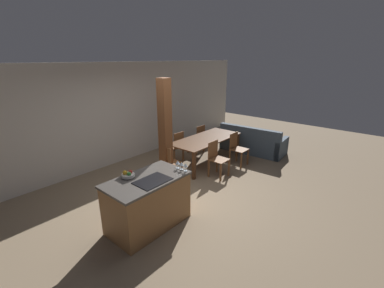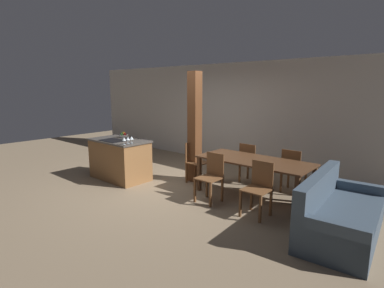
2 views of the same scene
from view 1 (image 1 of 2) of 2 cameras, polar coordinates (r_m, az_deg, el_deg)
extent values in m
plane|color=#847056|center=(5.63, -2.45, -11.13)|extent=(16.00, 16.00, 0.00)
cube|color=beige|center=(7.10, -18.42, 5.93)|extent=(11.20, 0.08, 2.70)
cube|color=olive|center=(4.56, -9.76, -12.86)|extent=(1.36, 0.75, 0.87)
cube|color=#4C4742|center=(4.34, -10.09, -7.75)|extent=(1.40, 0.79, 0.04)
cube|color=black|center=(4.22, -8.73, -8.09)|extent=(0.56, 0.40, 0.01)
cylinder|color=silver|center=(4.42, -13.99, -6.78)|extent=(0.22, 0.22, 0.05)
sphere|color=red|center=(4.42, -13.53, -6.06)|extent=(0.07, 0.07, 0.07)
sphere|color=gold|center=(4.41, -14.67, -6.20)|extent=(0.08, 0.08, 0.08)
sphere|color=#3D8E38|center=(4.36, -13.81, -6.47)|extent=(0.07, 0.07, 0.07)
cylinder|color=silver|center=(4.51, -1.43, -5.99)|extent=(0.06, 0.06, 0.00)
cylinder|color=silver|center=(4.49, -1.44, -5.51)|extent=(0.01, 0.01, 0.08)
cone|color=silver|center=(4.46, -1.45, -4.69)|extent=(0.08, 0.08, 0.06)
cylinder|color=silver|center=(4.56, -2.33, -5.67)|extent=(0.06, 0.06, 0.00)
cylinder|color=silver|center=(4.55, -2.33, -5.19)|extent=(0.01, 0.01, 0.08)
cone|color=silver|center=(4.52, -2.34, -4.38)|extent=(0.08, 0.08, 0.06)
cylinder|color=silver|center=(4.62, -3.19, -5.35)|extent=(0.06, 0.06, 0.00)
cylinder|color=silver|center=(4.61, -3.20, -4.88)|extent=(0.01, 0.01, 0.08)
cone|color=silver|center=(4.58, -3.22, -4.08)|extent=(0.08, 0.08, 0.06)
cube|color=#51331E|center=(6.97, 3.20, 1.20)|extent=(2.13, 0.92, 0.03)
cube|color=#51331E|center=(6.13, 0.41, -4.90)|extent=(0.07, 0.07, 0.70)
cube|color=#51331E|center=(7.67, 10.05, -0.28)|extent=(0.07, 0.07, 0.70)
cube|color=#51331E|center=(6.63, -4.86, -3.11)|extent=(0.07, 0.07, 0.70)
cube|color=#51331E|center=(8.07, 5.21, 0.90)|extent=(0.07, 0.07, 0.70)
cube|color=brown|center=(6.27, 6.04, -3.47)|extent=(0.40, 0.40, 0.02)
cube|color=brown|center=(6.29, 4.69, -1.18)|extent=(0.38, 0.02, 0.42)
cube|color=brown|center=(6.14, 6.39, -6.32)|extent=(0.04, 0.04, 0.44)
cube|color=brown|center=(6.41, 8.18, -5.28)|extent=(0.04, 0.04, 0.44)
cube|color=brown|center=(6.32, 3.73, -5.47)|extent=(0.04, 0.04, 0.44)
cube|color=brown|center=(6.59, 5.58, -4.50)|extent=(0.04, 0.04, 0.44)
cube|color=brown|center=(7.04, 10.47, -1.20)|extent=(0.40, 0.40, 0.02)
cube|color=brown|center=(7.05, 9.25, 0.84)|extent=(0.38, 0.02, 0.42)
cube|color=brown|center=(6.89, 10.89, -3.69)|extent=(0.04, 0.04, 0.44)
cube|color=brown|center=(7.18, 12.30, -2.85)|extent=(0.04, 0.04, 0.44)
cube|color=brown|center=(7.06, 8.40, -3.00)|extent=(0.04, 0.04, 0.44)
cube|color=brown|center=(7.34, 9.88, -2.21)|extent=(0.04, 0.04, 0.44)
cube|color=brown|center=(7.18, -4.01, -0.52)|extent=(0.40, 0.40, 0.02)
cube|color=brown|center=(6.98, -2.93, 0.88)|extent=(0.38, 0.02, 0.42)
cube|color=brown|center=(7.49, -4.00, -1.54)|extent=(0.04, 0.04, 0.44)
cube|color=brown|center=(7.26, -5.95, -2.27)|extent=(0.04, 0.04, 0.44)
cube|color=brown|center=(7.26, -1.99, -2.17)|extent=(0.04, 0.04, 0.44)
cube|color=brown|center=(7.02, -3.94, -2.94)|extent=(0.04, 0.04, 0.44)
cube|color=brown|center=(7.85, 0.86, 1.23)|extent=(0.40, 0.40, 0.02)
cube|color=brown|center=(7.68, 1.96, 2.54)|extent=(0.38, 0.02, 0.42)
cube|color=brown|center=(8.16, 0.69, 0.22)|extent=(0.04, 0.04, 0.44)
cube|color=brown|center=(7.91, -0.95, -0.39)|extent=(0.04, 0.04, 0.44)
cube|color=brown|center=(7.95, 2.65, -0.30)|extent=(0.04, 0.04, 0.44)
cube|color=brown|center=(7.69, 1.03, -0.95)|extent=(0.04, 0.04, 0.44)
cube|color=brown|center=(6.09, -4.67, -4.12)|extent=(0.40, 0.40, 0.02)
cube|color=brown|center=(5.89, -6.03, -2.66)|extent=(0.02, 0.38, 0.42)
cube|color=brown|center=(6.19, -2.28, -6.01)|extent=(0.04, 0.04, 0.44)
cube|color=brown|center=(6.41, -4.63, -5.14)|extent=(0.04, 0.04, 0.44)
cube|color=brown|center=(5.96, -4.61, -7.08)|extent=(0.04, 0.04, 0.44)
cube|color=brown|center=(6.19, -6.95, -6.12)|extent=(0.04, 0.04, 0.44)
cube|color=#3D4C5B|center=(8.26, 13.39, -0.18)|extent=(0.99, 1.97, 0.41)
cube|color=#3D4C5B|center=(7.82, 12.60, 2.10)|extent=(0.30, 1.92, 0.44)
cube|color=#3D4C5B|center=(7.96, 19.28, -0.91)|extent=(0.87, 0.20, 0.55)
cube|color=#3D4C5B|center=(8.59, 8.01, 1.39)|extent=(0.87, 0.20, 0.55)
cube|color=brown|center=(5.78, -5.95, 2.50)|extent=(0.23, 0.23, 2.40)
camera|label=2|loc=(8.07, 46.98, 7.52)|focal=28.00mm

